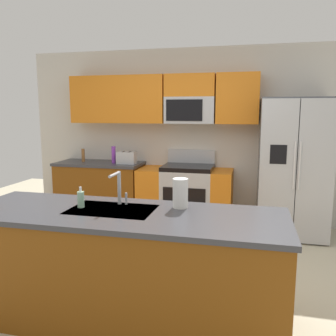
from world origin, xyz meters
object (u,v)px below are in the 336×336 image
Objects in this scene: bottle_purple at (114,155)px; paper_towel_roll at (180,193)px; range_oven at (185,196)px; toaster at (127,158)px; sink_faucet at (119,185)px; refrigerator at (293,168)px; soap_dispenser at (81,199)px; pepper_mill at (83,155)px.

bottle_purple reaches higher than paper_towel_roll.
range_oven is 4.86× the size of toaster.
sink_faucet is at bearing -66.82° from bottle_purple.
soap_dispenser is (-1.89, -2.35, 0.04)m from refrigerator.
toaster is at bearing 179.53° from refrigerator.
bottle_purple reaches higher than range_oven.
paper_towel_roll is at bearing -60.01° from toaster.
range_oven is at bearing 1.89° from bottle_purple.
refrigerator is at bearing -2.79° from range_oven.
refrigerator is 3.02m from soap_dispenser.
range_oven is at bearing 99.55° from paper_towel_roll.
pepper_mill is (-0.73, 0.05, 0.01)m from toaster.
bottle_purple is at bearing -3.72° from pepper_mill.
paper_towel_roll is (0.79, 0.18, 0.05)m from soap_dispenser.
toaster is 1.65× the size of soap_dispenser.
sink_faucet is 1.17× the size of paper_towel_roll.
bottle_purple is 1.06× the size of paper_towel_roll.
paper_towel_roll is at bearing -80.45° from range_oven.
range_oven is 0.74× the size of refrigerator.
toaster is 1.10× the size of bottle_purple.
range_oven is at bearing 3.39° from toaster.
range_oven reaches higher than toaster.
refrigerator is at bearing -0.47° from toaster.
bottle_purple is 2.48m from soap_dispenser.
sink_faucet is at bearing -71.46° from toaster.
paper_towel_roll is at bearing 12.94° from soap_dispenser.
range_oven is 1.25m from bottle_purple.
paper_towel_roll reaches higher than soap_dispenser.
bottle_purple is 2.65m from paper_towel_roll.
soap_dispenser is at bearing -128.79° from refrigerator.
bottle_purple is at bearing 113.18° from sink_faucet.
bottle_purple is at bearing 123.81° from paper_towel_roll.
soap_dispenser is at bearing -167.06° from paper_towel_roll.
pepper_mill is 0.79× the size of bottle_purple.
sink_faucet is at bearing -126.21° from refrigerator.
soap_dispenser is (0.47, -2.37, -0.02)m from toaster.
refrigerator is 9.22× the size of pepper_mill.
bottle_purple is at bearing 175.66° from toaster.
sink_faucet is at bearing -93.51° from range_oven.
refrigerator is 6.56× the size of sink_faucet.
toaster is (-0.89, -0.05, 0.55)m from range_oven.
range_oven reaches higher than soap_dispenser.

